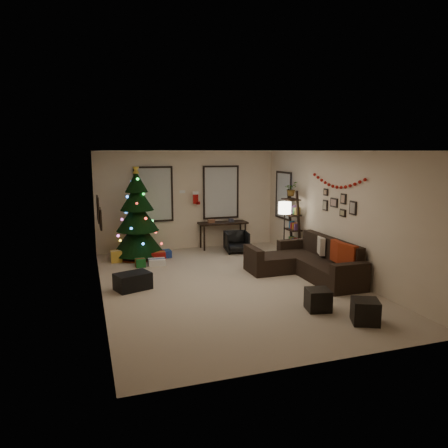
{
  "coord_description": "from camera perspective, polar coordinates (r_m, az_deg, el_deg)",
  "views": [
    {
      "loc": [
        -2.72,
        -7.96,
        2.69
      ],
      "look_at": [
        0.1,
        0.6,
        1.15
      ],
      "focal_mm": 34.17,
      "sensor_mm": 36.0,
      "label": 1
    }
  ],
  "objects": [
    {
      "name": "wall_left",
      "position": [
        8.08,
        -16.41,
        -0.26
      ],
      "size": [
        0.0,
        7.0,
        7.0
      ],
      "primitive_type": "plane",
      "rotation": [
        1.57,
        0.0,
        1.57
      ],
      "color": "beige",
      "rests_on": "floor"
    },
    {
      "name": "ceiling",
      "position": [
        8.41,
        0.64,
        9.76
      ],
      "size": [
        7.0,
        7.0,
        0.0
      ],
      "primitive_type": "plane",
      "rotation": [
        3.14,
        0.0,
        0.0
      ],
      "color": "white",
      "rests_on": "floor"
    },
    {
      "name": "wall_back",
      "position": [
        11.86,
        -4.86,
        3.17
      ],
      "size": [
        5.0,
        0.0,
        5.0
      ],
      "primitive_type": "plane",
      "rotation": [
        1.57,
        0.0,
        0.0
      ],
      "color": "beige",
      "rests_on": "floor"
    },
    {
      "name": "pillow_red_a",
      "position": [
        8.86,
        16.22,
        -4.07
      ],
      "size": [
        0.19,
        0.47,
        0.46
      ],
      "primitive_type": "cube",
      "rotation": [
        0.0,
        0.0,
        0.16
      ],
      "color": "maroon",
      "rests_on": "sofa"
    },
    {
      "name": "art_map",
      "position": [
        8.74,
        -16.51,
        1.94
      ],
      "size": [
        0.04,
        0.6,
        0.5
      ],
      "color": "black",
      "rests_on": "wall_left"
    },
    {
      "name": "presents",
      "position": [
        10.68,
        -10.19,
        -4.47
      ],
      "size": [
        1.5,
        1.01,
        0.28
      ],
      "rotation": [
        0.0,
        0.0,
        0.4
      ],
      "color": "silver",
      "rests_on": "floor"
    },
    {
      "name": "storage_bin",
      "position": [
        8.65,
        -12.11,
        -7.49
      ],
      "size": [
        0.77,
        0.64,
        0.33
      ],
      "primitive_type": "cube",
      "rotation": [
        0.0,
        0.0,
        0.34
      ],
      "color": "black",
      "rests_on": "floor"
    },
    {
      "name": "pillow_red_b",
      "position": [
        9.16,
        14.93,
        -3.57
      ],
      "size": [
        0.18,
        0.46,
        0.44
      ],
      "primitive_type": "cube",
      "rotation": [
        0.0,
        0.0,
        -0.13
      ],
      "color": "maroon",
      "rests_on": "sofa"
    },
    {
      "name": "floor",
      "position": [
        8.83,
        0.61,
        -8.04
      ],
      "size": [
        7.0,
        7.0,
        0.0
      ],
      "primitive_type": "plane",
      "color": "tan",
      "rests_on": "ground"
    },
    {
      "name": "gallery",
      "position": [
        9.51,
        15.07,
        2.61
      ],
      "size": [
        0.03,
        1.25,
        0.54
      ],
      "color": "black",
      "rests_on": "wall_right"
    },
    {
      "name": "desk_chair",
      "position": [
        11.46,
        1.68,
        -2.4
      ],
      "size": [
        0.64,
        0.61,
        0.58
      ],
      "primitive_type": "imported",
      "rotation": [
        0.0,
        0.0,
        -0.15
      ],
      "color": "black",
      "rests_on": "floor"
    },
    {
      "name": "ottoman_near",
      "position": [
        7.57,
        12.47,
        -9.87
      ],
      "size": [
        0.46,
        0.46,
        0.37
      ],
      "primitive_type": "cube",
      "rotation": [
        0.0,
        0.0,
        -0.2
      ],
      "color": "black",
      "rests_on": "floor"
    },
    {
      "name": "stocking_right",
      "position": [
        11.73,
        -3.78,
        3.54
      ],
      "size": [
        0.2,
        0.05,
        0.36
      ],
      "color": "#990F0C",
      "rests_on": "wall_back"
    },
    {
      "name": "wall_right",
      "position": [
        9.61,
        14.87,
        1.36
      ],
      "size": [
        0.0,
        7.0,
        7.0
      ],
      "primitive_type": "plane",
      "rotation": [
        1.57,
        0.0,
        -1.57
      ],
      "color": "beige",
      "rests_on": "floor"
    },
    {
      "name": "garland",
      "position": [
        9.49,
        14.9,
        5.51
      ],
      "size": [
        0.08,
        1.9,
        0.3
      ],
      "primitive_type": null,
      "color": "#A5140C",
      "rests_on": "wall_right"
    },
    {
      "name": "art_abstract",
      "position": [
        7.56,
        -16.2,
        0.71
      ],
      "size": [
        0.04,
        0.45,
        0.35
      ],
      "color": "black",
      "rests_on": "wall_left"
    },
    {
      "name": "pillow_cream",
      "position": [
        9.69,
        12.87,
        -2.83
      ],
      "size": [
        0.24,
        0.4,
        0.38
      ],
      "primitive_type": "cube",
      "rotation": [
        0.0,
        0.0,
        -0.36
      ],
      "color": "beige",
      "rests_on": "sofa"
    },
    {
      "name": "bookshelf",
      "position": [
        10.96,
        9.31,
        -0.13
      ],
      "size": [
        0.3,
        0.51,
        1.74
      ],
      "color": "black",
      "rests_on": "floor"
    },
    {
      "name": "window_right_wall",
      "position": [
        11.78,
        8.02,
        3.81
      ],
      "size": [
        0.06,
        0.9,
        1.3
      ],
      "color": "#728CB2",
      "rests_on": "wall_right"
    },
    {
      "name": "potted_plant",
      "position": [
        11.02,
        8.95,
        4.94
      ],
      "size": [
        0.56,
        0.54,
        0.47
      ],
      "primitive_type": "imported",
      "rotation": [
        0.0,
        0.0,
        0.65
      ],
      "color": "#4C4C4C",
      "rests_on": "bookshelf"
    },
    {
      "name": "ottoman_far",
      "position": [
        7.23,
        18.37,
        -11.04
      ],
      "size": [
        0.53,
        0.53,
        0.38
      ],
      "primitive_type": "cube",
      "rotation": [
        0.0,
        0.0,
        -0.43
      ],
      "color": "black",
      "rests_on": "floor"
    },
    {
      "name": "window_back_right",
      "position": [
        12.06,
        -0.44,
        4.27
      ],
      "size": [
        1.05,
        0.06,
        1.5
      ],
      "color": "#728CB2",
      "rests_on": "wall_back"
    },
    {
      "name": "stocking_left",
      "position": [
        11.84,
        -5.57,
        3.71
      ],
      "size": [
        0.2,
        0.05,
        0.36
      ],
      "color": "#990F0C",
      "rests_on": "wall_back"
    },
    {
      "name": "christmas_tree",
      "position": [
        10.94,
        -11.49,
        0.6
      ],
      "size": [
        1.29,
        1.29,
        2.41
      ],
      "rotation": [
        0.0,
        0.0,
        0.41
      ],
      "color": "black",
      "rests_on": "floor"
    },
    {
      "name": "desk",
      "position": [
        11.94,
        -0.14,
        -0.15
      ],
      "size": [
        1.36,
        0.49,
        0.73
      ],
      "color": "black",
      "rests_on": "floor"
    },
    {
      "name": "sofa",
      "position": [
        9.56,
        11.16,
        -5.16
      ],
      "size": [
        1.73,
        2.53,
        0.83
      ],
      "color": "black",
      "rests_on": "floor"
    },
    {
      "name": "window_back_left",
      "position": [
        11.62,
        -9.41,
        3.94
      ],
      "size": [
        1.05,
        0.06,
        1.5
      ],
      "color": "#728CB2",
      "rests_on": "wall_back"
    },
    {
      "name": "floor_lamp",
      "position": [
        10.6,
        8.11,
        1.64
      ],
      "size": [
        0.31,
        0.31,
        1.46
      ],
      "rotation": [
        0.0,
        0.0,
        -0.18
      ],
      "color": "black",
      "rests_on": "floor"
    },
    {
      "name": "wall_front",
      "position": [
        5.39,
        12.78,
        -4.94
      ],
      "size": [
        5.0,
        0.0,
        5.0
      ],
      "primitive_type": "plane",
      "rotation": [
        -1.57,
        0.0,
        0.0
      ],
      "color": "beige",
      "rests_on": "floor"
    }
  ]
}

